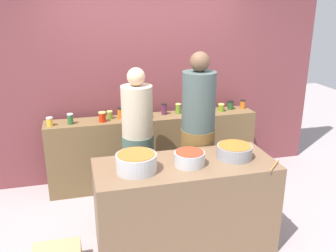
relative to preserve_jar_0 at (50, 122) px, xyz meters
name	(u,v)px	position (x,y,z in m)	size (l,w,h in m)	color
ground	(176,227)	(1.26, -1.05, -0.98)	(12.00, 12.00, 0.00)	#9D9193
storefront_wall	(147,67)	(1.26, 0.40, 0.52)	(4.80, 0.12, 3.00)	brown
display_shelf	(154,150)	(1.26, 0.05, -0.52)	(2.70, 0.36, 0.93)	brown
prep_table	(185,206)	(1.26, -1.35, -0.53)	(1.70, 0.70, 0.90)	brown
preserve_jar_0	(50,122)	(0.00, 0.00, 0.00)	(0.08, 0.08, 0.10)	gold
preserve_jar_1	(70,119)	(0.24, 0.01, 0.01)	(0.07, 0.07, 0.13)	#2C5F2E
preserve_jar_2	(102,117)	(0.62, 0.00, 0.01)	(0.09, 0.09, 0.12)	red
preserve_jar_3	(110,115)	(0.72, 0.10, 0.00)	(0.07, 0.07, 0.10)	olive
preserve_jar_4	(120,113)	(0.85, 0.09, 0.02)	(0.08, 0.08, 0.14)	orange
preserve_jar_5	(129,113)	(0.94, 0.05, 0.02)	(0.08, 0.08, 0.14)	#E06107
preserve_jar_6	(146,113)	(1.16, 0.00, 0.02)	(0.09, 0.09, 0.14)	#591248
preserve_jar_7	(164,109)	(1.42, 0.10, 0.02)	(0.07, 0.07, 0.14)	#592642
preserve_jar_8	(178,109)	(1.61, 0.10, 0.01)	(0.07, 0.07, 0.13)	olive
preserve_jar_9	(197,110)	(1.84, 0.01, 0.01)	(0.08, 0.08, 0.11)	#244F36
preserve_jar_10	(208,108)	(1.99, 0.01, 0.02)	(0.08, 0.08, 0.14)	#CD5C09
preserve_jar_11	(221,108)	(2.19, 0.05, 0.00)	(0.08, 0.08, 0.10)	olive
preserve_jar_12	(230,105)	(2.35, 0.11, 0.01)	(0.08, 0.08, 0.12)	#244E24
preserve_jar_13	(243,104)	(2.53, 0.11, 0.01)	(0.07, 0.07, 0.11)	#D3631A
cooking_pot_left	(136,163)	(0.79, -1.39, 0.00)	(0.36, 0.36, 0.17)	#B7B7BC
cooking_pot_center	(189,158)	(1.29, -1.38, -0.02)	(0.28, 0.28, 0.13)	#B7B7BC
cooking_pot_right	(234,151)	(1.76, -1.33, -0.02)	(0.34, 0.34, 0.13)	gray
wooden_spoon	(274,166)	(2.02, -1.62, -0.08)	(0.02, 0.02, 0.26)	#9E703D
cook_with_tongs	(138,149)	(0.95, -0.54, -0.22)	(0.36, 0.36, 1.67)	#40594F
cook_in_cap	(197,144)	(1.57, -0.79, -0.14)	(0.37, 0.37, 1.85)	brown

